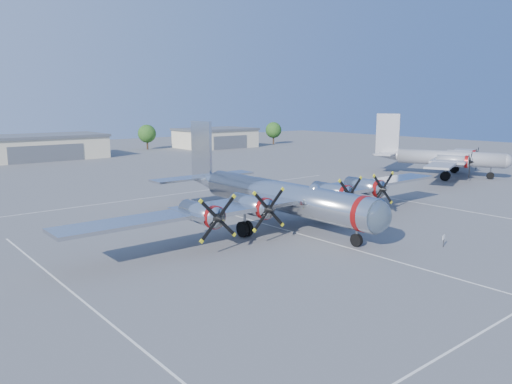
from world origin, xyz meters
TOP-DOWN VIEW (x-y plane):
  - ground at (0.00, 0.00)m, footprint 260.00×260.00m
  - parking_lines at (0.00, -1.75)m, footprint 60.00×50.08m
  - hangar_center at (0.00, 81.96)m, footprint 28.60×14.60m
  - hangar_east at (48.00, 81.96)m, footprint 20.60×14.60m
  - tree_east at (30.00, 88.00)m, footprint 4.80×4.80m
  - tree_far_east at (68.00, 80.00)m, footprint 4.80×4.80m
  - main_bomber_b29 at (0.84, 3.76)m, footprint 45.94×31.45m
  - twin_engine_east at (45.57, 11.19)m, footprint 39.36×34.13m
  - info_placard at (6.50, -11.92)m, footprint 0.57×0.17m

SIDE VIEW (x-z plane):
  - ground at x=0.00m, z-range 0.00..0.00m
  - main_bomber_b29 at x=0.84m, z-range -5.08..5.08m
  - twin_engine_east at x=45.57m, z-range -5.22..5.22m
  - parking_lines at x=0.00m, z-range 0.00..0.01m
  - info_placard at x=6.50m, z-range 0.22..1.31m
  - hangar_center at x=0.00m, z-range 0.01..5.41m
  - hangar_east at x=48.00m, z-range 0.01..5.41m
  - tree_east at x=30.00m, z-range 0.90..7.54m
  - tree_far_east at x=68.00m, z-range 0.90..7.54m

